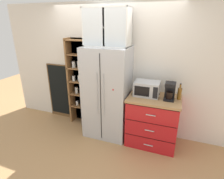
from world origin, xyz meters
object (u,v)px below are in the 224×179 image
object	(u,v)px
mug_cream	(155,96)
refrigerator	(107,93)
microwave	(147,89)
coffee_maker	(170,91)
chalkboard_menu	(60,91)
mug_charcoal	(155,94)
bottle_amber	(180,92)

from	to	relation	value
mug_cream	refrigerator	bearing A→B (deg)	177.71
microwave	coffee_maker	bearing A→B (deg)	-6.06
mug_cream	chalkboard_menu	size ratio (longest dim) A/B	0.10
mug_charcoal	microwave	bearing A→B (deg)	-173.57
chalkboard_menu	microwave	bearing A→B (deg)	-6.70
refrigerator	chalkboard_menu	xyz separation A→B (m)	(-1.31, 0.29, -0.24)
refrigerator	chalkboard_menu	size ratio (longest dim) A/B	1.38
refrigerator	mug_charcoal	xyz separation A→B (m)	(0.91, 0.06, 0.09)
microwave	mug_cream	world-z (taller)	microwave
microwave	chalkboard_menu	world-z (taller)	chalkboard_menu
mug_cream	bottle_amber	world-z (taller)	bottle_amber
mug_charcoal	mug_cream	distance (m)	0.10
microwave	mug_charcoal	xyz separation A→B (m)	(0.15, 0.02, -0.09)
refrigerator	microwave	world-z (taller)	refrigerator
mug_cream	bottle_amber	size ratio (longest dim) A/B	0.43
microwave	mug_charcoal	world-z (taller)	microwave
mug_charcoal	chalkboard_menu	bearing A→B (deg)	174.20
coffee_maker	mug_charcoal	bearing A→B (deg)	166.20
refrigerator	mug_cream	xyz separation A→B (m)	(0.91, -0.04, 0.09)
bottle_amber	microwave	bearing A→B (deg)	-178.20
bottle_amber	chalkboard_menu	world-z (taller)	chalkboard_menu
mug_charcoal	refrigerator	bearing A→B (deg)	-176.07
microwave	coffee_maker	size ratio (longest dim) A/B	1.42
microwave	bottle_amber	world-z (taller)	bottle_amber
refrigerator	bottle_amber	distance (m)	1.32
coffee_maker	mug_cream	bearing A→B (deg)	-170.82
coffee_maker	refrigerator	bearing A→B (deg)	-179.86
coffee_maker	chalkboard_menu	distance (m)	2.51
coffee_maker	mug_charcoal	world-z (taller)	coffee_maker
microwave	coffee_maker	xyz separation A→B (m)	(0.40, -0.04, 0.03)
microwave	chalkboard_menu	bearing A→B (deg)	173.30
mug_cream	bottle_amber	xyz separation A→B (m)	(0.40, 0.10, 0.08)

